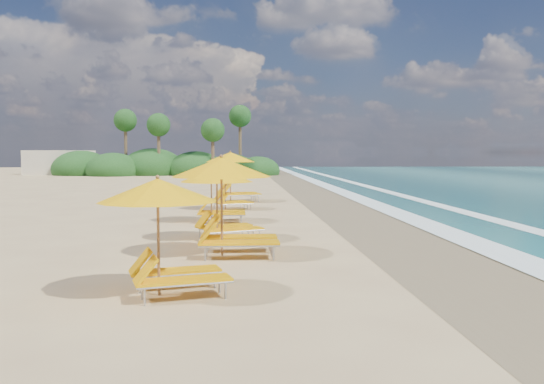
# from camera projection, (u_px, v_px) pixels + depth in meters

# --- Properties ---
(ground) EXTENTS (160.00, 160.00, 0.00)m
(ground) POSITION_uv_depth(u_px,v_px,m) (272.00, 226.00, 19.73)
(ground) COLOR tan
(ground) RESTS_ON ground
(wet_sand) EXTENTS (4.00, 160.00, 0.01)m
(wet_sand) POSITION_uv_depth(u_px,v_px,m) (385.00, 225.00, 19.96)
(wet_sand) COLOR olive
(wet_sand) RESTS_ON ground
(surf_foam) EXTENTS (4.00, 160.00, 0.01)m
(surf_foam) POSITION_uv_depth(u_px,v_px,m) (460.00, 224.00, 20.12)
(surf_foam) COLOR white
(surf_foam) RESTS_ON ground
(station_0) EXTENTS (2.71, 2.63, 2.17)m
(station_0) POSITION_uv_depth(u_px,v_px,m) (168.00, 228.00, 10.19)
(station_0) COLOR olive
(station_0) RESTS_ON ground
(station_1) EXTENTS (2.71, 2.50, 2.52)m
(station_1) POSITION_uv_depth(u_px,v_px,m) (229.00, 199.00, 14.08)
(station_1) COLOR olive
(station_1) RESTS_ON ground
(station_2) EXTENTS (2.85, 2.81, 2.19)m
(station_2) POSITION_uv_depth(u_px,v_px,m) (222.00, 198.00, 16.71)
(station_2) COLOR olive
(station_2) RESTS_ON ground
(station_3) EXTENTS (2.40, 2.22, 2.23)m
(station_3) POSITION_uv_depth(u_px,v_px,m) (216.00, 188.00, 20.93)
(station_3) COLOR olive
(station_3) RESTS_ON ground
(station_4) EXTENTS (2.61, 2.57, 2.02)m
(station_4) POSITION_uv_depth(u_px,v_px,m) (229.00, 184.00, 25.58)
(station_4) COLOR olive
(station_4) RESTS_ON ground
(station_5) EXTENTS (3.23, 3.10, 2.66)m
(station_5) POSITION_uv_depth(u_px,v_px,m) (234.00, 173.00, 29.66)
(station_5) COLOR olive
(station_5) RESTS_ON ground
(treeline) EXTENTS (25.80, 8.80, 9.74)m
(treeline) POSITION_uv_depth(u_px,v_px,m) (162.00, 166.00, 64.41)
(treeline) COLOR #163D14
(treeline) RESTS_ON ground
(beach_building) EXTENTS (7.00, 5.00, 2.80)m
(beach_building) POSITION_uv_depth(u_px,v_px,m) (60.00, 162.00, 66.16)
(beach_building) COLOR beige
(beach_building) RESTS_ON ground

